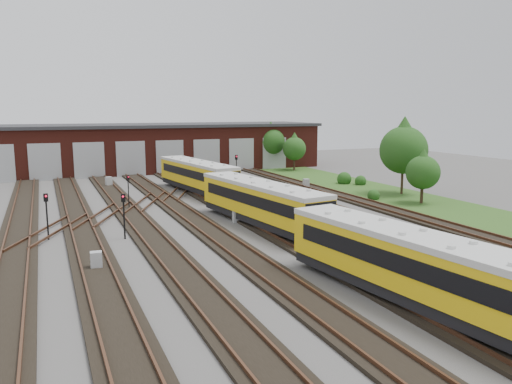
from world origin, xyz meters
name	(u,v)px	position (x,y,z in m)	size (l,w,h in m)	color
ground	(248,236)	(0.00, 0.00, 0.00)	(120.00, 120.00, 0.00)	#454340
track_network	(242,233)	(-0.17, 0.59, 0.11)	(30.40, 70.00, 0.33)	black
maintenance_shed	(138,147)	(-0.01, 39.97, 3.20)	(51.00, 12.50, 6.35)	#541D15
grass_verge	(386,194)	(19.00, 10.00, 0.03)	(8.00, 55.00, 0.05)	#274B19
metro_train	(261,202)	(2.00, 2.40, 1.80)	(4.33, 46.06, 2.86)	black
signal_mast_0	(47,210)	(-12.18, 4.33, 1.96)	(0.28, 0.27, 3.03)	black
signal_mast_1	(124,210)	(-7.59, 2.57, 1.93)	(0.30, 0.28, 2.98)	black
signal_mast_2	(128,188)	(-5.74, 12.43, 1.83)	(0.25, 0.24, 2.89)	black
signal_mast_3	(236,166)	(7.48, 21.55, 2.15)	(0.27, 0.25, 3.37)	black
relay_cabinet_0	(96,261)	(-9.95, -3.36, 0.50)	(0.60, 0.50, 0.99)	#A3A6A8
relay_cabinet_1	(109,182)	(-5.72, 26.13, 0.53)	(0.64, 0.53, 1.07)	#A3A6A8
relay_cabinet_2	(237,214)	(0.94, 4.31, 0.57)	(0.69, 0.57, 1.15)	#A3A6A8
relay_cabinet_3	(294,194)	(9.53, 11.72, 0.44)	(0.53, 0.44, 0.89)	#A3A6A8
relay_cabinet_4	(306,183)	(13.58, 16.63, 0.50)	(0.60, 0.50, 1.00)	#A3A6A8
tree_0	(271,138)	(17.91, 35.00, 4.30)	(4.04, 4.04, 6.69)	#332217
tree_1	(294,146)	(19.71, 31.16, 3.39)	(3.19, 3.19, 5.28)	#332217
tree_2	(404,144)	(20.40, 9.42, 4.97)	(4.67, 4.67, 7.74)	#332217
tree_3	(423,168)	(18.72, 4.68, 3.19)	(3.00, 3.00, 4.96)	#332217
bush_0	(374,194)	(16.00, 8.03, 0.57)	(1.15, 1.15, 1.15)	#194012
bush_1	(344,177)	(19.05, 17.65, 0.80)	(1.61, 1.61, 1.61)	#194012
bush_2	(361,179)	(20.24, 16.17, 0.63)	(1.27, 1.27, 1.27)	#194012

